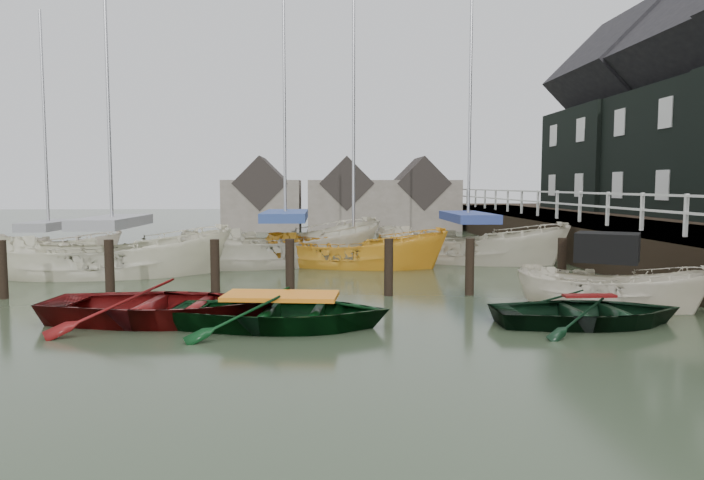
{
  "coord_description": "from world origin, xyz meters",
  "views": [
    {
      "loc": [
        -0.41,
        -12.11,
        2.69
      ],
      "look_at": [
        0.29,
        2.66,
        1.4
      ],
      "focal_mm": 32.0,
      "sensor_mm": 36.0,
      "label": 1
    }
  ],
  "objects": [
    {
      "name": "ground",
      "position": [
        0.0,
        0.0,
        0.0
      ],
      "size": [
        120.0,
        120.0,
        0.0
      ],
      "primitive_type": "plane",
      "color": "#293320",
      "rests_on": "ground"
    },
    {
      "name": "pier",
      "position": [
        9.48,
        10.0,
        0.71
      ],
      "size": [
        3.04,
        32.0,
        2.7
      ],
      "color": "black",
      "rests_on": "ground"
    },
    {
      "name": "mooring_pilings",
      "position": [
        -1.11,
        3.0,
        0.5
      ],
      "size": [
        13.72,
        0.22,
        1.8
      ],
      "color": "black",
      "rests_on": "ground"
    },
    {
      "name": "far_sheds",
      "position": [
        0.83,
        26.0,
        1.86
      ],
      "size": [
        14.0,
        4.08,
        4.39
      ],
      "color": "#665B51",
      "rests_on": "ground"
    },
    {
      "name": "rowboat_red",
      "position": [
        -3.61,
        0.27,
        0.0
      ],
      "size": [
        4.82,
        3.64,
        0.94
      ],
      "primitive_type": "imported",
      "rotation": [
        0.0,
        0.0,
        1.48
      ],
      "color": "#590D0C",
      "rests_on": "ground"
    },
    {
      "name": "rowboat_green",
      "position": [
        -1.2,
        -0.33,
        0.0
      ],
      "size": [
        4.45,
        3.42,
        0.85
      ],
      "primitive_type": "imported",
      "rotation": [
        0.0,
        0.0,
        1.45
      ],
      "color": "black",
      "rests_on": "ground"
    },
    {
      "name": "rowboat_dkgreen",
      "position": [
        4.74,
        -0.37,
        0.0
      ],
      "size": [
        3.72,
        2.67,
        0.76
      ],
      "primitive_type": "imported",
      "rotation": [
        0.0,
        0.0,
        1.58
      ],
      "color": "black",
      "rests_on": "ground"
    },
    {
      "name": "motorboat",
      "position": [
        5.93,
        1.29,
        0.11
      ],
      "size": [
        4.27,
        3.33,
        2.42
      ],
      "rotation": [
        0.0,
        0.0,
        1.05
      ],
      "color": "beige",
      "rests_on": "ground"
    },
    {
      "name": "sailboat_a",
      "position": [
        -6.68,
        6.87,
        0.06
      ],
      "size": [
        7.29,
        3.64,
        11.7
      ],
      "rotation": [
        0.0,
        0.0,
        1.72
      ],
      "color": "beige",
      "rests_on": "ground"
    },
    {
      "name": "sailboat_b",
      "position": [
        -1.67,
        9.31,
        0.06
      ],
      "size": [
        7.72,
        5.35,
        11.13
      ],
      "rotation": [
        0.0,
        0.0,
        1.98
      ],
      "color": "beige",
      "rests_on": "ground"
    },
    {
      "name": "sailboat_c",
      "position": [
        0.62,
        8.61,
        0.01
      ],
      "size": [
        6.66,
        4.07,
        10.06
      ],
      "rotation": [
        0.0,
        0.0,
        1.27
      ],
      "color": "gold",
      "rests_on": "ground"
    },
    {
      "name": "sailboat_d",
      "position": [
        4.72,
        9.69,
        0.06
      ],
      "size": [
        7.32,
        5.13,
        11.49
      ],
      "rotation": [
        0.0,
        0.0,
        1.16
      ],
      "color": "beige",
      "rests_on": "ground"
    },
    {
      "name": "sailboat_e",
      "position": [
        -10.1,
        10.51,
        0.07
      ],
      "size": [
        5.73,
        2.94,
        9.76
      ],
      "rotation": [
        0.0,
        0.0,
        1.4
      ],
      "color": "beige",
      "rests_on": "ground"
    }
  ]
}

